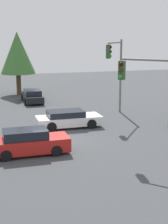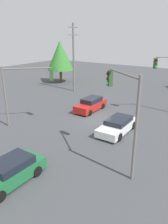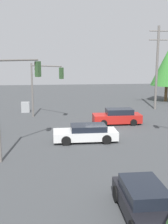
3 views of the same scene
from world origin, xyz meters
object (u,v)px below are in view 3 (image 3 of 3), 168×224
Objects in this scene: traffic_signal_aux at (15,89)px; electrical_cabinet at (26,107)px; sedan_white at (86,133)px; sedan_dark at (144,202)px; sedan_red at (117,117)px; traffic_signal_main at (44,81)px.

traffic_signal_aux is 14.79m from electrical_cabinet.
sedan_white reaches higher than electrical_cabinet.
sedan_red is at bearing -98.96° from sedan_dark.
sedan_dark is (2.44, 15.50, -0.06)m from sedan_red.
sedan_red is 0.80× the size of traffic_signal_main.
sedan_white is 6.24m from sedan_red.
traffic_signal_aux is at bearing 117.79° from sedan_white.
sedan_dark is 0.68× the size of traffic_signal_aux.
sedan_dark is (-1.15, 10.40, 0.02)m from sedan_white.
traffic_signal_aux is at bearing -53.21° from sedan_dark.
sedan_dark is 3.60× the size of electrical_cabinet.
traffic_signal_main is at bearing -76.37° from sedan_dark.
sedan_red reaches higher than sedan_dark.
sedan_red is at bearing -35.15° from sedan_white.
electrical_cabinet is (9.20, -6.67, -0.10)m from sedan_red.
traffic_signal_main is (3.28, -7.89, 3.29)m from sedan_white.
sedan_dark is 0.77× the size of traffic_signal_main.
traffic_signal_aux is 5.28× the size of electrical_cabinet.
sedan_red is 0.71× the size of traffic_signal_aux.
sedan_white is 1.06× the size of sedan_red.
sedan_white is 3.98× the size of electrical_cabinet.
traffic_signal_aux reaches higher than sedan_white.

